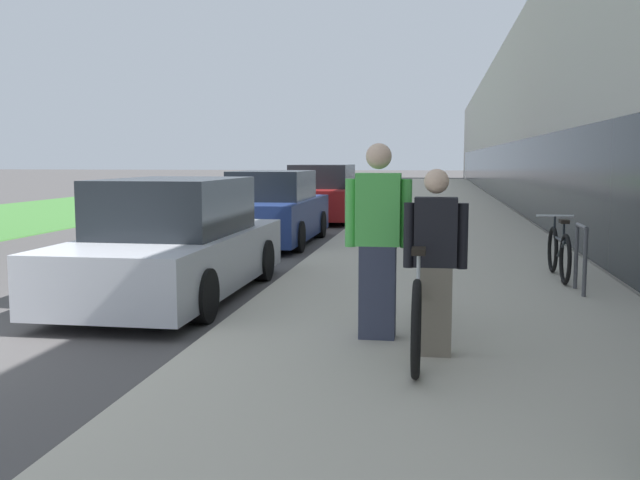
% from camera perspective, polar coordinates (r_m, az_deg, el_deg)
% --- Properties ---
extents(sidewalk_slab, '(4.56, 70.00, 0.13)m').
position_cam_1_polar(sidewalk_slab, '(25.96, 9.61, 2.63)').
color(sidewalk_slab, '#B2AA99').
rests_on(sidewalk_slab, ground).
extents(storefront_facade, '(10.01, 70.00, 6.33)m').
position_cam_1_polar(storefront_facade, '(34.74, 21.93, 8.31)').
color(storefront_facade, '#BCB7AD').
rests_on(storefront_facade, ground).
extents(lawn_strip, '(7.43, 70.00, 0.03)m').
position_cam_1_polar(lawn_strip, '(32.64, -14.16, 3.21)').
color(lawn_strip, '#3D7533').
rests_on(lawn_strip, ground).
extents(tandem_bicycle, '(0.52, 2.91, 0.95)m').
position_cam_1_polar(tandem_bicycle, '(6.45, 7.98, -4.65)').
color(tandem_bicycle, black).
rests_on(tandem_bicycle, sidewalk_slab).
extents(person_rider, '(0.53, 0.21, 1.56)m').
position_cam_1_polar(person_rider, '(6.01, 9.19, -1.78)').
color(person_rider, '#756B5B').
rests_on(person_rider, sidewalk_slab).
extents(person_bystander, '(0.61, 0.24, 1.78)m').
position_cam_1_polar(person_bystander, '(6.51, 4.66, -0.09)').
color(person_bystander, '#33384C').
rests_on(person_bystander, sidewalk_slab).
extents(bike_rack_hoop, '(0.05, 0.60, 0.84)m').
position_cam_1_polar(bike_rack_hoop, '(9.32, 20.14, -0.85)').
color(bike_rack_hoop, '#4C4C51').
rests_on(bike_rack_hoop, sidewalk_slab).
extents(cruiser_bike_nearest, '(0.52, 1.70, 0.85)m').
position_cam_1_polar(cruiser_bike_nearest, '(10.37, 18.56, -0.94)').
color(cruiser_bike_nearest, black).
rests_on(cruiser_bike_nearest, sidewalk_slab).
extents(parked_sedan_curbside, '(1.84, 4.58, 1.53)m').
position_cam_1_polar(parked_sedan_curbside, '(9.32, -11.49, -0.34)').
color(parked_sedan_curbside, silver).
rests_on(parked_sedan_curbside, ground).
extents(vintage_roadster_curbside, '(1.78, 4.39, 1.53)m').
position_cam_1_polar(vintage_roadster_curbside, '(14.98, -3.78, 2.35)').
color(vintage_roadster_curbside, navy).
rests_on(vintage_roadster_curbside, ground).
extents(parked_sedan_far, '(1.96, 4.64, 1.61)m').
position_cam_1_polar(parked_sedan_far, '(20.62, 0.22, 3.59)').
color(parked_sedan_far, maroon).
rests_on(parked_sedan_far, ground).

